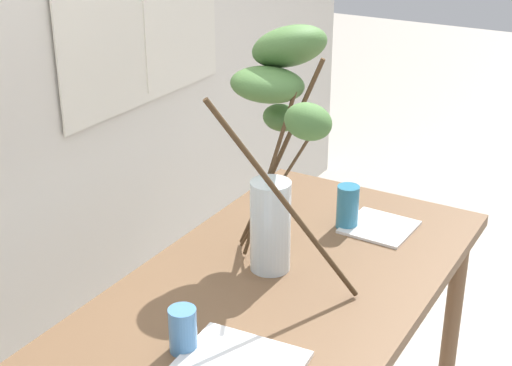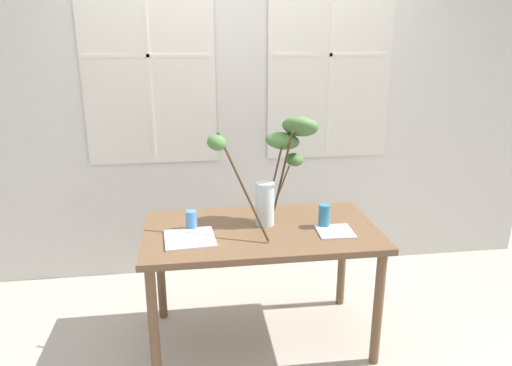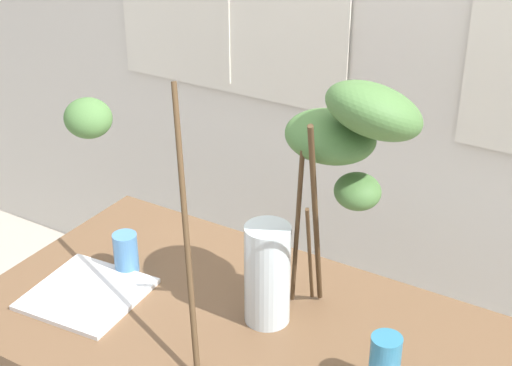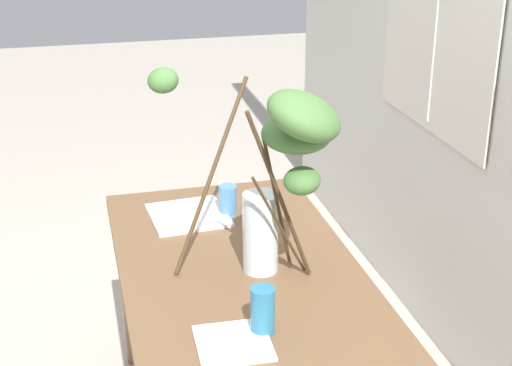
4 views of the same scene
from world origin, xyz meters
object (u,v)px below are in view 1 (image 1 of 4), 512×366
at_px(vase_with_branches, 278,118).
at_px(drinking_glass_blue_right, 348,207).
at_px(plate_square_right, 379,227).
at_px(drinking_glass_blue_left, 183,330).
at_px(dining_table, 283,306).

height_order(vase_with_branches, drinking_glass_blue_right, vase_with_branches).
relative_size(vase_with_branches, plate_square_right, 3.63).
bearing_deg(drinking_glass_blue_left, vase_with_branches, 4.77).
height_order(dining_table, vase_with_branches, vase_with_branches).
height_order(drinking_glass_blue_left, plate_square_right, drinking_glass_blue_left).
xyz_separation_m(dining_table, vase_with_branches, (0.13, 0.09, 0.50)).
xyz_separation_m(drinking_glass_blue_left, drinking_glass_blue_right, (0.78, -0.07, 0.01)).
bearing_deg(plate_square_right, vase_with_branches, 144.30).
relative_size(drinking_glass_blue_right, plate_square_right, 0.69).
bearing_deg(dining_table, vase_with_branches, 35.46).
relative_size(dining_table, drinking_glass_blue_left, 12.11).
distance_m(dining_table, drinking_glass_blue_left, 0.43).
bearing_deg(dining_table, plate_square_right, -15.27).
bearing_deg(drinking_glass_blue_left, drinking_glass_blue_right, -5.03).
bearing_deg(vase_with_branches, drinking_glass_blue_right, -24.69).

